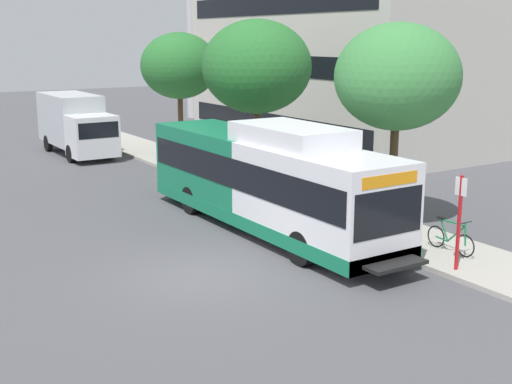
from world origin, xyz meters
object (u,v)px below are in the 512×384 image
at_px(transit_bus, 267,180).
at_px(bicycle_parked, 451,238).
at_px(street_tree_mid_block, 257,67).
at_px(street_tree_far_block, 179,66).
at_px(street_tree_near_stop, 397,77).
at_px(box_truck_background, 76,123).
at_px(bus_stop_sign_pole, 459,216).

height_order(transit_bus, bicycle_parked, transit_bus).
height_order(transit_bus, street_tree_mid_block, street_tree_mid_block).
distance_m(transit_bus, street_tree_far_block, 15.04).
bearing_deg(street_tree_near_stop, box_truck_background, 102.43).
height_order(street_tree_far_block, box_truck_background, street_tree_far_block).
distance_m(bicycle_parked, street_tree_far_block, 19.89).
relative_size(street_tree_mid_block, street_tree_far_block, 1.08).
height_order(bicycle_parked, street_tree_mid_block, street_tree_mid_block).
relative_size(bus_stop_sign_pole, bicycle_parked, 1.48).
distance_m(bicycle_parked, street_tree_mid_block, 12.76).
xyz_separation_m(street_tree_near_stop, street_tree_far_block, (0.10, 16.10, -0.19)).
relative_size(street_tree_near_stop, street_tree_far_block, 1.03).
bearing_deg(box_truck_background, street_tree_near_stop, -77.57).
bearing_deg(bus_stop_sign_pole, box_truck_background, 95.97).
distance_m(street_tree_near_stop, street_tree_mid_block, 8.62).
bearing_deg(bus_stop_sign_pole, street_tree_near_stop, 67.50).
height_order(street_tree_mid_block, street_tree_far_block, street_tree_mid_block).
xyz_separation_m(bicycle_parked, box_truck_background, (-3.60, 23.20, 1.18)).
bearing_deg(street_tree_mid_block, bicycle_parked, -94.33).
bearing_deg(transit_bus, street_tree_far_block, 74.69).
height_order(bicycle_parked, box_truck_background, box_truck_background).
distance_m(transit_bus, bus_stop_sign_pole, 6.65).
bearing_deg(bicycle_parked, street_tree_mid_block, 85.67).
distance_m(bicycle_parked, box_truck_background, 23.50).
height_order(bus_stop_sign_pole, street_tree_mid_block, street_tree_mid_block).
xyz_separation_m(street_tree_mid_block, street_tree_far_block, (-0.02, 7.49, -0.22)).
height_order(bicycle_parked, street_tree_near_stop, street_tree_near_stop).
distance_m(street_tree_near_stop, box_truck_background, 20.64).
distance_m(street_tree_mid_block, street_tree_far_block, 7.49).
height_order(street_tree_near_stop, street_tree_mid_block, street_tree_mid_block).
bearing_deg(street_tree_near_stop, bicycle_parked, -103.47).
xyz_separation_m(bus_stop_sign_pole, street_tree_near_stop, (1.84, 4.44, 3.36)).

